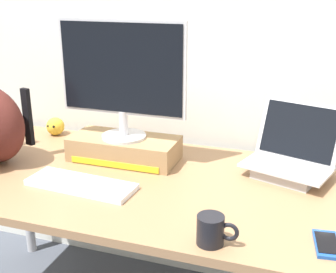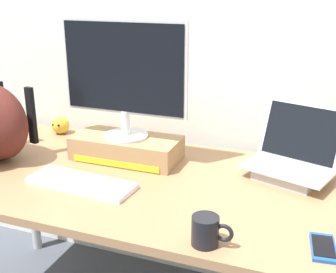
{
  "view_description": "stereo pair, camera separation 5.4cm",
  "coord_description": "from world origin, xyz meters",
  "views": [
    {
      "loc": [
        0.47,
        -1.4,
        1.43
      ],
      "look_at": [
        0.0,
        0.0,
        0.91
      ],
      "focal_mm": 46.59,
      "sensor_mm": 36.0,
      "label": 1
    },
    {
      "loc": [
        0.52,
        -1.38,
        1.43
      ],
      "look_at": [
        0.0,
        0.0,
        0.91
      ],
      "focal_mm": 46.59,
      "sensor_mm": 36.0,
      "label": 2
    }
  ],
  "objects": [
    {
      "name": "cell_phone",
      "position": [
        0.56,
        -0.26,
        0.73
      ],
      "size": [
        0.08,
        0.15,
        0.01
      ],
      "rotation": [
        0.0,
        0.0,
        0.12
      ],
      "color": "#19479E",
      "rests_on": "desk"
    },
    {
      "name": "back_wall",
      "position": [
        0.0,
        0.52,
        1.3
      ],
      "size": [
        7.0,
        0.1,
        2.6
      ],
      "primitive_type": "cube",
      "color": "silver",
      "rests_on": "ground"
    },
    {
      "name": "desk",
      "position": [
        0.0,
        0.0,
        0.67
      ],
      "size": [
        1.99,
        0.84,
        0.73
      ],
      "color": "#99704C",
      "rests_on": "ground"
    },
    {
      "name": "open_laptop",
      "position": [
        0.42,
        0.21,
        0.78
      ],
      "size": [
        0.37,
        0.32,
        0.27
      ],
      "rotation": [
        0.0,
        0.0,
        -0.31
      ],
      "color": "#ADADB2",
      "rests_on": "desk"
    },
    {
      "name": "desktop_monitor",
      "position": [
        -0.24,
        0.15,
        1.08
      ],
      "size": [
        0.53,
        0.18,
        0.48
      ],
      "rotation": [
        0.0,
        0.0,
        -0.01
      ],
      "color": "silver",
      "rests_on": "toner_box_yellow"
    },
    {
      "name": "coffee_mug",
      "position": [
        0.25,
        -0.35,
        0.77
      ],
      "size": [
        0.12,
        0.08,
        0.09
      ],
      "color": "black",
      "rests_on": "desk"
    },
    {
      "name": "external_keyboard",
      "position": [
        -0.29,
        -0.14,
        0.74
      ],
      "size": [
        0.41,
        0.17,
        0.02
      ],
      "rotation": [
        0.0,
        0.0,
        -0.07
      ],
      "color": "white",
      "rests_on": "desk"
    },
    {
      "name": "toner_box_yellow",
      "position": [
        -0.24,
        0.15,
        0.78
      ],
      "size": [
        0.45,
        0.21,
        0.1
      ],
      "color": "#9E7A51",
      "rests_on": "desk"
    },
    {
      "name": "plush_toy",
      "position": [
        -0.69,
        0.33,
        0.77
      ],
      "size": [
        0.09,
        0.09,
        0.09
      ],
      "color": "gold",
      "rests_on": "desk"
    }
  ]
}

